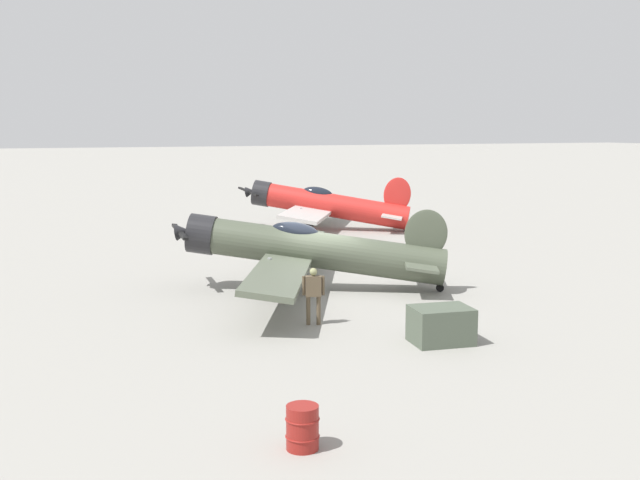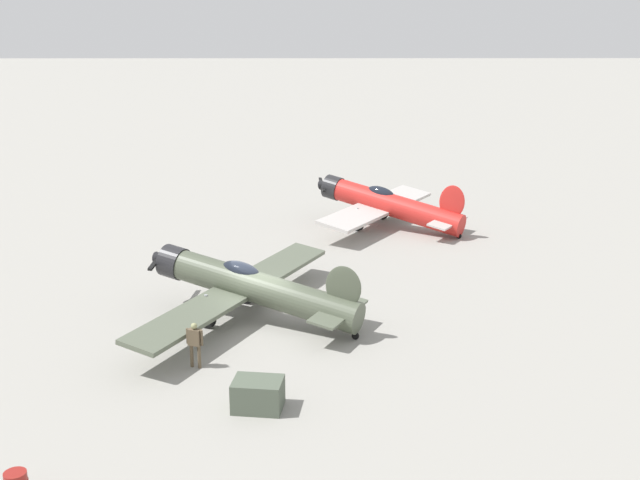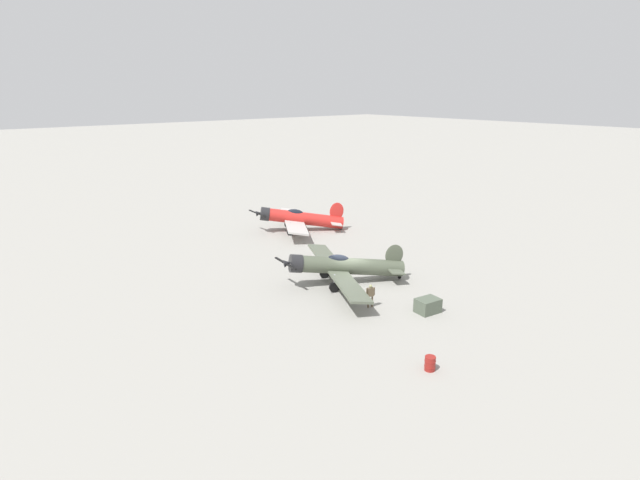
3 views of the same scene
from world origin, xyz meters
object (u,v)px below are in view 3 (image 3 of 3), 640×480
Objects in this scene: airplane_foreground at (343,266)px; fuel_drum at (430,363)px; equipment_crate at (428,306)px; ground_crew_mechanic at (370,294)px; airplane_mid_apron at (299,218)px.

airplane_foreground is 13.63m from fuel_drum.
airplane_foreground is at bearing 96.43° from equipment_crate.
airplane_foreground is at bearing 68.26° from fuel_drum.
ground_crew_mechanic is (-1.57, -4.60, -0.43)m from airplane_foreground.
equipment_crate is at bearing 106.68° from airplane_mid_apron.
ground_crew_mechanic is at bearing 98.03° from airplane_mid_apron.
equipment_crate is (-6.00, -22.30, -0.92)m from airplane_mid_apron.
equipment_crate is 7.69m from fuel_drum.
fuel_drum is at bearing 94.56° from airplane_foreground.
airplane_foreground is at bearing 96.57° from airplane_mid_apron.
airplane_mid_apron is 6.10× the size of ground_crew_mechanic.
equipment_crate reaches higher than fuel_drum.
ground_crew_mechanic is at bearing 66.64° from fuel_drum.
airplane_mid_apron is at bearing -88.86° from airplane_foreground.
airplane_foreground is 4.88m from ground_crew_mechanic.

